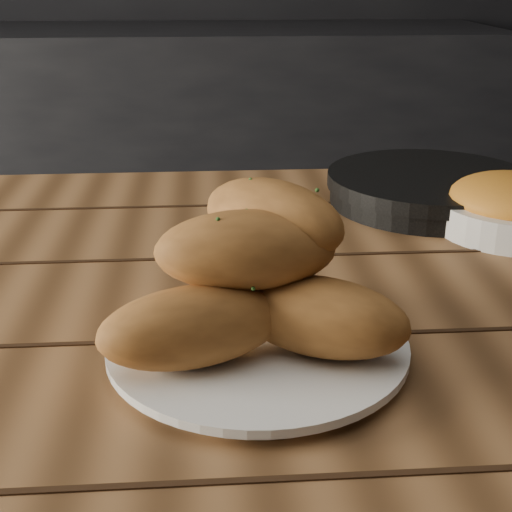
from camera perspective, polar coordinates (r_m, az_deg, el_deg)
The scene contains 5 objects.
counter at distance 2.39m, azimuth -16.50°, elevation 6.20°, with size 2.80×0.60×0.90m, color black.
table at distance 0.82m, azimuth 6.49°, elevation -8.81°, with size 1.39×0.98×0.75m.
plate at distance 0.64m, azimuth 0.13°, elevation -7.35°, with size 0.27×0.27×0.02m.
bread_rolls at distance 0.61m, azimuth -0.04°, elevation -1.81°, with size 0.28×0.23×0.14m.
skillet at distance 1.08m, azimuth 13.82°, elevation 5.30°, with size 0.43×0.30×0.05m.
Camera 1 is at (0.52, -0.55, 1.08)m, focal length 50.00 mm.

